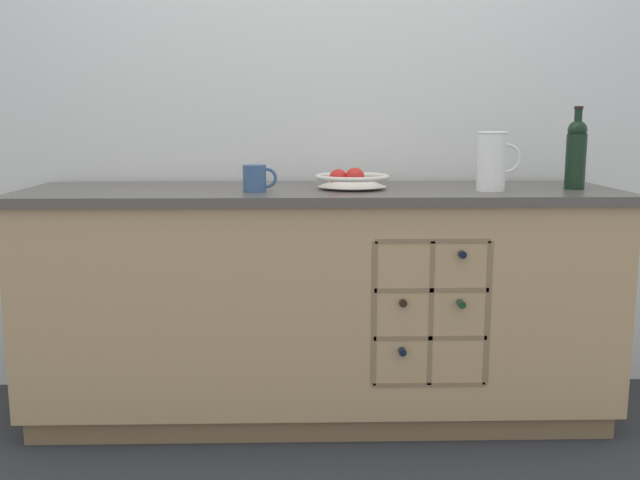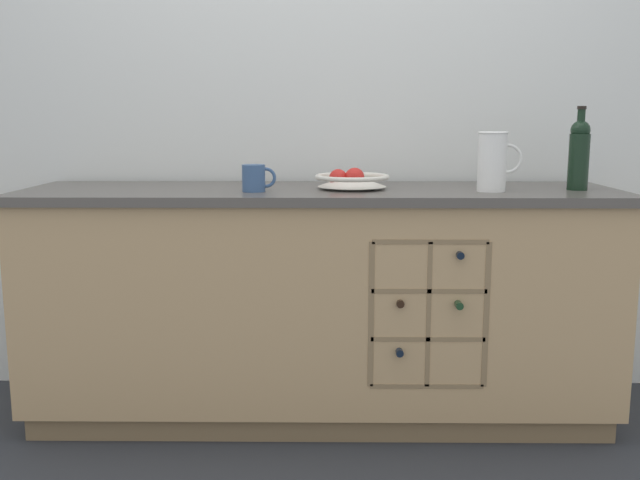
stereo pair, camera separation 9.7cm
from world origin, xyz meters
The scene contains 7 objects.
ground_plane centered at (0.00, 0.00, 0.00)m, with size 14.00×14.00×0.00m, color #2D3035.
back_wall centered at (0.00, 0.37, 1.27)m, with size 4.64×0.06×2.55m, color silver.
kitchen_island centered at (0.00, 0.00, 0.46)m, with size 2.28×0.66×0.91m.
fruit_bowl centered at (0.12, -0.01, 0.95)m, with size 0.29×0.29×0.08m.
white_pitcher centered at (0.64, -0.10, 1.03)m, with size 0.17×0.11×0.22m.
ceramic_mug centered at (-0.24, -0.11, 0.96)m, with size 0.13×0.09×0.10m.
standing_wine_bottle centered at (0.97, -0.04, 1.05)m, with size 0.08×0.08×0.31m.
Camera 2 is at (0.03, -2.73, 1.18)m, focal length 40.00 mm.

